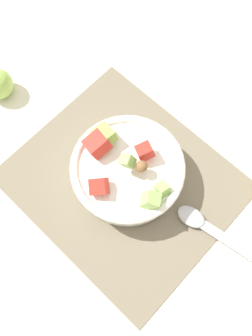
% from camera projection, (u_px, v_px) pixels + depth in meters
% --- Properties ---
extents(ground_plane, '(2.40, 2.40, 0.00)m').
position_uv_depth(ground_plane, '(124.00, 182.00, 0.73)').
color(ground_plane, silver).
extents(placemat, '(0.41, 0.36, 0.01)m').
position_uv_depth(placemat, '(124.00, 182.00, 0.72)').
color(placemat, '#756B56').
rests_on(placemat, ground_plane).
extents(salad_bowl, '(0.21, 0.21, 0.11)m').
position_uv_depth(salad_bowl, '(126.00, 170.00, 0.69)').
color(salad_bowl, white).
rests_on(salad_bowl, placemat).
extents(serving_spoon, '(0.20, 0.06, 0.01)m').
position_uv_depth(serving_spoon, '(208.00, 228.00, 0.68)').
color(serving_spoon, '#B7B7BC').
rests_on(serving_spoon, placemat).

